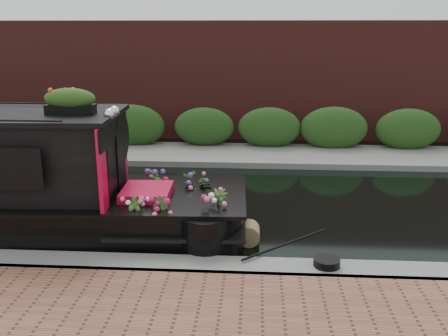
{
  "coord_description": "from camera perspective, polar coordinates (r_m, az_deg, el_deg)",
  "views": [
    {
      "loc": [
        1.82,
        -10.33,
        3.82
      ],
      "look_at": [
        1.18,
        -0.6,
        1.04
      ],
      "focal_mm": 40.0,
      "sensor_mm": 36.0,
      "label": 1
    }
  ],
  "objects": [
    {
      "name": "far_brick_wall",
      "position": [
        18.03,
        -2.11,
        3.69
      ],
      "size": [
        40.0,
        1.0,
        8.0
      ],
      "primitive_type": "cube",
      "color": "#58221D",
      "rests_on": "ground"
    },
    {
      "name": "far_hedge",
      "position": [
        16.0,
        -2.87,
        2.1
      ],
      "size": [
        40.0,
        1.1,
        2.8
      ],
      "primitive_type": "cube",
      "color": "#204216",
      "rests_on": "ground"
    },
    {
      "name": "near_bank_coping",
      "position": [
        8.2,
        -9.73,
        -12.06
      ],
      "size": [
        40.0,
        0.6,
        0.5
      ],
      "primitive_type": "cube",
      "color": "slate",
      "rests_on": "ground"
    },
    {
      "name": "coiled_mooring_rope",
      "position": [
        7.98,
        11.66,
        -10.51
      ],
      "size": [
        0.41,
        0.41,
        0.12
      ],
      "primitive_type": "cylinder",
      "color": "black",
      "rests_on": "near_bank_coping"
    },
    {
      "name": "ground",
      "position": [
        11.16,
        -5.87,
        -4.17
      ],
      "size": [
        80.0,
        80.0,
        0.0
      ],
      "primitive_type": "plane",
      "color": "black",
      "rests_on": "ground"
    },
    {
      "name": "far_bank_path",
      "position": [
        15.13,
        -3.26,
        1.29
      ],
      "size": [
        40.0,
        2.4,
        0.34
      ],
      "primitive_type": "cube",
      "color": "slate",
      "rests_on": "ground"
    },
    {
      "name": "rope_fender",
      "position": [
        9.13,
        2.87,
        -7.46
      ],
      "size": [
        0.39,
        0.44,
        0.39
      ],
      "primitive_type": "cylinder",
      "rotation": [
        1.57,
        0.0,
        0.0
      ],
      "color": "olive",
      "rests_on": "ground"
    }
  ]
}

